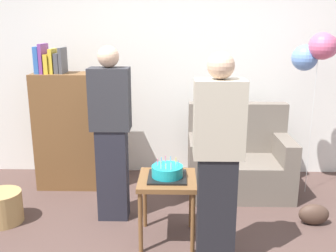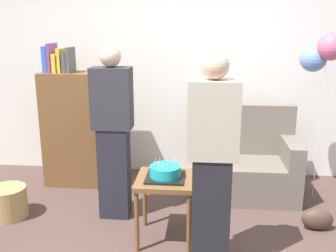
# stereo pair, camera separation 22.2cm
# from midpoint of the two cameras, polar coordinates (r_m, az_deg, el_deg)

# --- Properties ---
(wall_back) EXTENTS (6.00, 0.10, 2.70)m
(wall_back) POSITION_cam_midpoint_polar(r_m,az_deg,el_deg) (4.66, -0.37, 9.21)
(wall_back) COLOR silver
(wall_back) RESTS_ON ground_plane
(couch) EXTENTS (1.10, 0.70, 0.96)m
(couch) POSITION_cam_midpoint_polar(r_m,az_deg,el_deg) (4.30, 8.98, -5.30)
(couch) COLOR #6B6056
(couch) RESTS_ON ground_plane
(bookshelf) EXTENTS (0.80, 0.36, 1.61)m
(bookshelf) POSITION_cam_midpoint_polar(r_m,az_deg,el_deg) (4.45, -15.48, -0.38)
(bookshelf) COLOR brown
(bookshelf) RESTS_ON ground_plane
(side_table) EXTENTS (0.48, 0.48, 0.57)m
(side_table) POSITION_cam_midpoint_polar(r_m,az_deg,el_deg) (3.26, -2.09, -9.12)
(side_table) COLOR brown
(side_table) RESTS_ON ground_plane
(birthday_cake) EXTENTS (0.32, 0.32, 0.17)m
(birthday_cake) POSITION_cam_midpoint_polar(r_m,az_deg,el_deg) (3.20, -2.11, -6.91)
(birthday_cake) COLOR black
(birthday_cake) RESTS_ON side_table
(person_blowing_candles) EXTENTS (0.36, 0.22, 1.63)m
(person_blowing_candles) POSITION_cam_midpoint_polar(r_m,az_deg,el_deg) (3.57, -10.20, -1.21)
(person_blowing_candles) COLOR #23232D
(person_blowing_candles) RESTS_ON ground_plane
(person_holding_cake) EXTENTS (0.36, 0.22, 1.63)m
(person_holding_cake) POSITION_cam_midpoint_polar(r_m,az_deg,el_deg) (2.81, 5.14, -5.47)
(person_holding_cake) COLOR black
(person_holding_cake) RESTS_ON ground_plane
(wicker_basket) EXTENTS (0.36, 0.36, 0.30)m
(wicker_basket) POSITION_cam_midpoint_polar(r_m,az_deg,el_deg) (4.02, -24.88, -10.94)
(wicker_basket) COLOR #A88451
(wicker_basket) RESTS_ON ground_plane
(handbag) EXTENTS (0.28, 0.14, 0.20)m
(handbag) POSITION_cam_midpoint_polar(r_m,az_deg,el_deg) (3.86, 19.30, -12.31)
(handbag) COLOR #473328
(handbag) RESTS_ON ground_plane
(balloon_bunch) EXTENTS (0.44, 0.39, 1.73)m
(balloon_bunch) POSITION_cam_midpoint_polar(r_m,az_deg,el_deg) (4.22, 20.04, 10.67)
(balloon_bunch) COLOR silver
(balloon_bunch) RESTS_ON ground_plane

